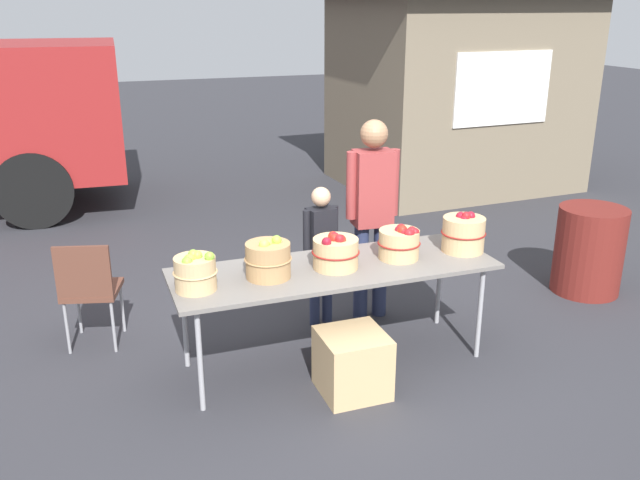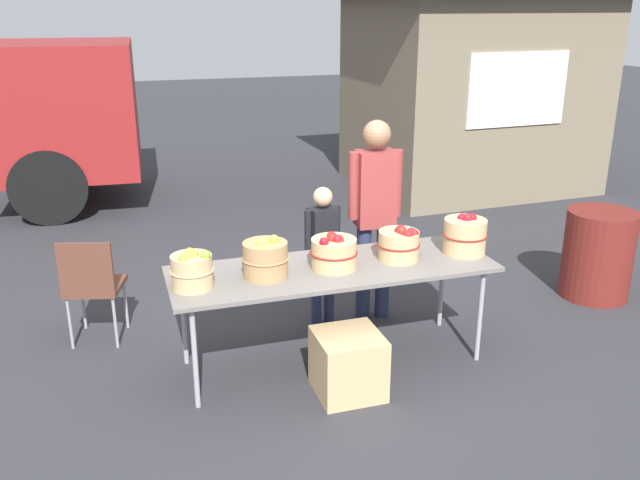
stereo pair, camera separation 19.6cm
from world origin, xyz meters
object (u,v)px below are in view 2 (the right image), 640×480
Objects in this scene: apple_basket_green_1 at (265,259)px; child_customer at (323,245)px; vendor_adult at (375,205)px; apple_basket_red_0 at (334,252)px; apple_basket_red_2 at (465,235)px; market_table at (333,272)px; apple_basket_green_0 at (192,270)px; apple_basket_red_1 at (399,244)px; produce_crate at (348,364)px; folding_chair at (92,282)px; trash_barrel at (598,254)px.

apple_basket_green_1 is 0.28× the size of child_customer.
vendor_adult is (1.05, 0.64, 0.10)m from apple_basket_green_1.
apple_basket_red_2 is at bearing -0.11° from apple_basket_red_0.
apple_basket_red_0 reaches higher than market_table.
apple_basket_red_1 is at bearing 2.61° from apple_basket_green_0.
apple_basket_red_2 is (0.52, -0.02, 0.02)m from apple_basket_red_1.
child_customer reaches higher than apple_basket_red_2.
child_customer is at bearing 32.02° from apple_basket_green_0.
child_customer reaches higher than apple_basket_green_0.
market_table is at bearing 4.11° from apple_basket_green_0.
apple_basket_red_1 is (0.50, 0.02, 0.00)m from apple_basket_red_0.
vendor_adult is 1.43m from produce_crate.
produce_crate is (-0.03, -0.41, -0.65)m from apple_basket_red_0.
folding_chair is at bearing 158.58° from apple_basket_red_1.
child_customer reaches higher than apple_basket_red_1.
apple_basket_red_1 is at bearing 38.50° from produce_crate.
market_table is 0.53m from apple_basket_red_1.
apple_basket_red_1 is at bearing -168.68° from trash_barrel.
apple_basket_red_1 is (0.99, 0.02, -0.01)m from apple_basket_green_1.
child_customer reaches higher than apple_basket_red_0.
apple_basket_red_0 reaches higher than trash_barrel.
vendor_adult is at bearing -170.21° from folding_chair.
trash_barrel is 1.83× the size of produce_crate.
apple_basket_green_0 reaches higher than market_table.
vendor_adult is (1.55, 0.69, 0.10)m from apple_basket_green_0.
child_customer is at bearing 3.89° from vendor_adult.
apple_basket_red_0 is 1.01× the size of apple_basket_red_2.
folding_chair is (-1.77, 0.21, -0.17)m from child_customer.
folding_chair is 1.99× the size of produce_crate.
market_table is 1.01m from apple_basket_green_0.
child_customer is 1.16m from produce_crate.
apple_basket_red_1 is 0.40× the size of trash_barrel.
folding_chair is (-2.21, 0.22, -0.47)m from vendor_adult.
apple_basket_red_2 is 0.42× the size of trash_barrel.
trash_barrel is (4.28, -0.42, -0.11)m from folding_chair.
produce_crate is at bearing 71.67° from child_customer.
trash_barrel is (2.63, 0.44, -0.47)m from apple_basket_red_0.
apple_basket_red_0 is 0.20× the size of vendor_adult.
apple_basket_green_1 is at bearing 158.70° from folding_chair.
apple_basket_red_0 is at bearing 69.23° from child_customer.
child_customer is at bearing 46.56° from apple_basket_green_1.
apple_basket_red_0 is at bearing 53.36° from vendor_adult.
vendor_adult is (0.06, 0.62, 0.11)m from apple_basket_red_1.
apple_basket_green_1 is 0.99m from apple_basket_red_1.
apple_basket_green_0 is (-0.99, -0.07, 0.17)m from market_table.
produce_crate is at bearing -162.28° from trash_barrel.
vendor_adult reaches higher than market_table.
folding_chair is (-0.66, 0.91, -0.37)m from apple_basket_green_0.
apple_basket_red_0 is (0.49, 0.00, -0.01)m from apple_basket_green_1.
apple_basket_green_0 is at bearing 159.51° from produce_crate.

